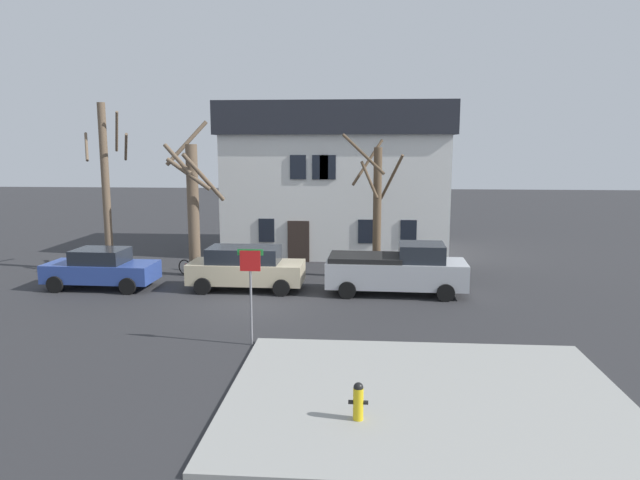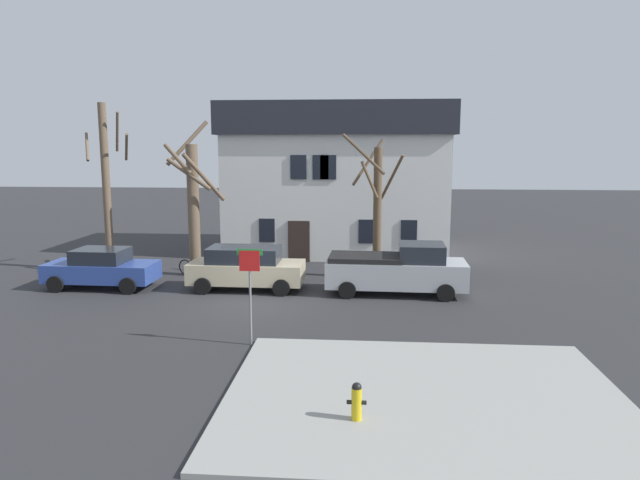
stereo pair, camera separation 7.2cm
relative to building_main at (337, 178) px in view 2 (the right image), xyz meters
name	(u,v)px [view 2 (the right image)]	position (x,y,z in m)	size (l,w,h in m)	color
ground_plane	(255,304)	(-2.46, -11.54, -4.11)	(120.00, 120.00, 0.00)	#2D2D30
sidewalk_slab	(425,397)	(3.05, -19.36, -4.05)	(9.28, 7.34, 0.12)	#999993
building_main	(337,178)	(0.00, 0.00, 0.00)	(12.14, 7.16, 8.07)	white
tree_bare_near	(107,184)	(-10.33, -6.29, -0.03)	(2.41, 2.39, 7.79)	brown
tree_bare_mid	(193,203)	(-6.09, -6.93, -0.79)	(2.84, 2.85, 7.00)	brown
tree_bare_far	(377,206)	(2.09, -6.81, -0.88)	(2.70, 2.74, 6.37)	brown
car_blue_sedan	(102,268)	(-9.28, -9.52, -3.28)	(4.50, 2.15, 1.65)	#2D4799
car_beige_wagon	(246,268)	(-3.24, -9.33, -3.19)	(4.67, 2.14, 1.77)	#C6B793
pickup_truck_silver	(397,269)	(2.90, -9.51, -3.12)	(5.56, 2.37, 2.04)	#B7BABF
fire_hydrant	(357,400)	(1.48, -20.74, -3.56)	(0.42, 0.22, 0.82)	gold
street_sign_pole	(250,279)	(-1.73, -15.96, -2.10)	(0.76, 0.07, 2.88)	slate
bicycle_leaning	(194,268)	(-6.13, -6.99, -3.74)	(1.64, 0.71, 1.03)	black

